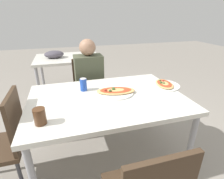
% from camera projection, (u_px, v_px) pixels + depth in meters
% --- Properties ---
extents(ground_plane, '(14.00, 14.00, 0.00)m').
position_uv_depth(ground_plane, '(108.00, 159.00, 1.90)').
color(ground_plane, gray).
extents(dining_table, '(1.40, 0.95, 0.75)m').
position_uv_depth(dining_table, '(107.00, 103.00, 1.62)').
color(dining_table, silver).
rests_on(dining_table, ground_plane).
extents(chair_far_seated, '(0.40, 0.40, 0.90)m').
position_uv_depth(chair_far_seated, '(89.00, 89.00, 2.40)').
color(chair_far_seated, '#3F2D1E').
rests_on(chair_far_seated, ground_plane).
extents(chair_side_left, '(0.40, 0.40, 0.90)m').
position_uv_depth(chair_side_left, '(5.00, 140.00, 1.44)').
color(chair_side_left, '#3F2D1E').
rests_on(chair_side_left, ground_plane).
extents(person_seated, '(0.34, 0.26, 1.18)m').
position_uv_depth(person_seated, '(89.00, 79.00, 2.22)').
color(person_seated, '#2D2D38').
rests_on(person_seated, ground_plane).
extents(pizza_main, '(0.39, 0.33, 0.06)m').
position_uv_depth(pizza_main, '(116.00, 91.00, 1.67)').
color(pizza_main, white).
rests_on(pizza_main, dining_table).
extents(soda_can, '(0.07, 0.07, 0.12)m').
position_uv_depth(soda_can, '(83.00, 85.00, 1.71)').
color(soda_can, '#1E47B2').
rests_on(soda_can, dining_table).
extents(drink_glass, '(0.08, 0.08, 0.12)m').
position_uv_depth(drink_glass, '(40.00, 116.00, 1.19)').
color(drink_glass, '#4C2D19').
rests_on(drink_glass, dining_table).
extents(pizza_second, '(0.32, 0.32, 0.05)m').
position_uv_depth(pizza_second, '(164.00, 85.00, 1.83)').
color(pizza_second, white).
rests_on(pizza_second, dining_table).
extents(background_table, '(1.10, 0.80, 0.87)m').
position_uv_depth(background_table, '(66.00, 60.00, 3.05)').
color(background_table, silver).
rests_on(background_table, ground_plane).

